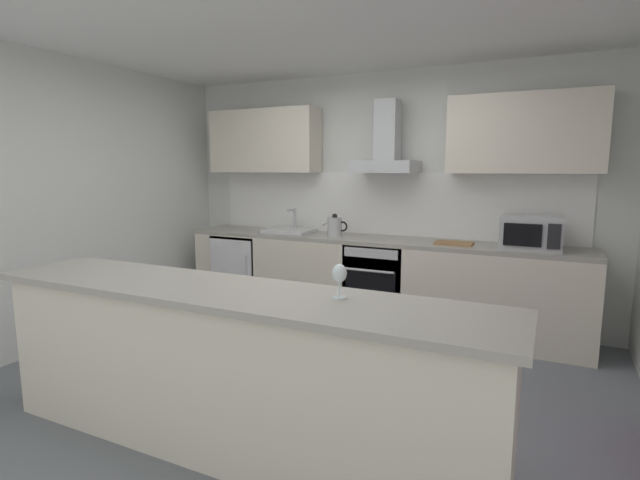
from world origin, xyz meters
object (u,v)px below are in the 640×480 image
at_px(microwave, 531,233).
at_px(range_hood, 386,150).
at_px(oven, 380,282).
at_px(chopping_board, 454,243).
at_px(refrigerator, 245,270).
at_px(kettle, 335,226).
at_px(wine_glass, 339,274).
at_px(sink, 289,230).

bearing_deg(microwave, range_hood, 173.52).
bearing_deg(oven, chopping_board, -1.86).
distance_m(range_hood, chopping_board, 1.15).
bearing_deg(refrigerator, kettle, -1.53).
height_order(refrigerator, microwave, microwave).
xyz_separation_m(oven, kettle, (-0.49, -0.03, 0.55)).
relative_size(range_hood, wine_glass, 4.05).
xyz_separation_m(range_hood, wine_glass, (0.58, -2.50, -0.71)).
distance_m(wine_glass, chopping_board, 2.36).
bearing_deg(wine_glass, refrigerator, 133.27).
bearing_deg(kettle, range_hood, 18.44).
relative_size(kettle, chopping_board, 0.85).
xyz_separation_m(refrigerator, sink, (0.59, 0.01, 0.50)).
xyz_separation_m(refrigerator, microwave, (3.03, -0.03, 0.62)).
relative_size(refrigerator, range_hood, 1.18).
bearing_deg(oven, kettle, -176.06).
relative_size(wine_glass, chopping_board, 0.52).
bearing_deg(sink, kettle, -4.50).
bearing_deg(chopping_board, kettle, -179.53).
relative_size(microwave, sink, 1.00).
distance_m(refrigerator, chopping_board, 2.43).
bearing_deg(wine_glass, chopping_board, 86.41).
height_order(oven, kettle, kettle).
distance_m(refrigerator, microwave, 3.09).
xyz_separation_m(refrigerator, kettle, (1.16, -0.03, 0.58)).
distance_m(oven, wine_glass, 2.52).
xyz_separation_m(refrigerator, wine_glass, (2.23, -2.37, 0.65)).
relative_size(oven, range_hood, 1.11).
distance_m(range_hood, wine_glass, 2.66).
height_order(wine_glass, chopping_board, wine_glass).
distance_m(microwave, range_hood, 1.58).
relative_size(oven, microwave, 1.60).
bearing_deg(range_hood, oven, -90.00).
xyz_separation_m(oven, refrigerator, (-1.65, -0.00, -0.03)).
height_order(range_hood, chopping_board, range_hood).
bearing_deg(oven, microwave, -1.15).
distance_m(sink, range_hood, 1.37).
bearing_deg(chopping_board, wine_glass, -93.59).
bearing_deg(wine_glass, kettle, 114.66).
relative_size(sink, kettle, 1.73).
relative_size(range_hood, chopping_board, 2.12).
bearing_deg(kettle, wine_glass, -65.34).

